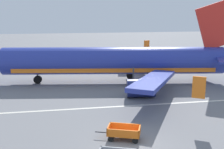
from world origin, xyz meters
name	(u,v)px	position (x,y,z in m)	size (l,w,h in m)	color
ground_plane	(131,143)	(0.00, 0.00, 0.00)	(220.00, 220.00, 0.00)	slate
apron_stripe	(112,107)	(0.00, 8.23, 0.01)	(120.00, 0.36, 0.01)	silver
airplane	(121,61)	(2.93, 17.84, 3.05)	(37.62, 30.32, 11.34)	#28389E
baggage_cart_second_in_row	(124,132)	(-0.39, 0.71, 0.60)	(3.59, 2.17, 1.07)	orange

